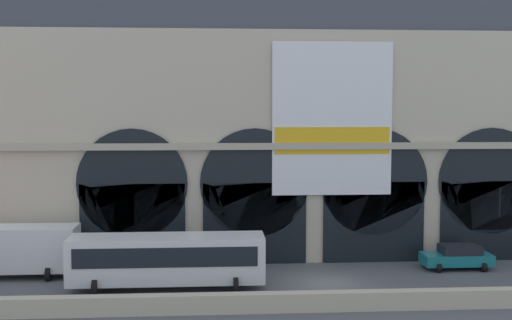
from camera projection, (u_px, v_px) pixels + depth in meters
name	position (u px, v px, depth m)	size (l,w,h in m)	color
ground_plane	(327.00, 283.00, 36.73)	(200.00, 200.00, 0.00)	#54565B
quay_parapet_wall	(345.00, 301.00, 31.80)	(90.00, 0.70, 0.97)	beige
station_building	(311.00, 124.00, 43.24)	(41.49, 5.02, 19.09)	beige
box_truck_west	(17.00, 249.00, 38.04)	(7.50, 2.91, 3.12)	black
bus_midwest	(167.00, 259.00, 35.31)	(11.00, 3.25, 3.10)	white
car_mideast	(457.00, 257.00, 40.01)	(4.40, 2.22, 1.55)	#19727A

